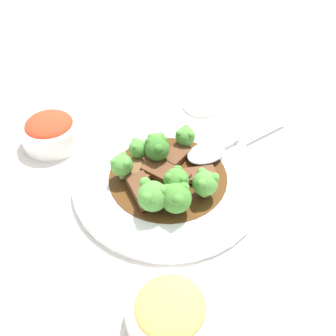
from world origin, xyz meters
The scene contains 20 objects.
ground_plane centered at (0.00, 0.00, 0.00)m, with size 4.00×4.00×0.00m, color silver.
main_plate centered at (0.00, 0.00, 0.01)m, with size 0.31×0.31×0.02m.
beef_strip_0 centered at (0.01, 0.00, 0.03)m, with size 0.04×0.08×0.02m.
beef_strip_1 centered at (0.06, -0.01, 0.03)m, with size 0.06×0.07×0.01m.
beef_strip_2 centered at (0.02, -0.04, 0.02)m, with size 0.05×0.06×0.01m.
beef_strip_3 centered at (-0.02, 0.04, 0.02)m, with size 0.07×0.07×0.01m.
beef_strip_4 centered at (-0.04, -0.01, 0.02)m, with size 0.05×0.04×0.01m.
broccoli_floret_0 centered at (-0.01, -0.06, 0.04)m, with size 0.03×0.03×0.04m.
broccoli_floret_1 centered at (0.06, 0.05, 0.05)m, with size 0.05×0.05×0.05m.
broccoli_floret_2 centered at (-0.08, -0.01, 0.04)m, with size 0.03×0.03×0.04m.
broccoli_floret_3 centered at (0.01, 0.07, 0.05)m, with size 0.04×0.04×0.04m.
broccoli_floret_4 centered at (-0.04, -0.05, 0.04)m, with size 0.03×0.03×0.04m.
broccoli_floret_5 centered at (0.03, 0.03, 0.05)m, with size 0.04×0.04×0.05m.
broccoli_floret_6 centered at (0.07, 0.02, 0.05)m, with size 0.05×0.05×0.05m.
broccoli_floret_7 centered at (-0.01, -0.03, 0.05)m, with size 0.04×0.04×0.05m.
broccoli_floret_8 centered at (0.04, -0.06, 0.05)m, with size 0.04×0.04×0.04m.
serving_spoon centered at (-0.09, 0.04, 0.03)m, with size 0.22×0.12×0.01m.
side_bowl_kimchi centered at (0.02, -0.23, 0.03)m, with size 0.11×0.11×0.06m.
side_bowl_appetizer centered at (0.20, 0.12, 0.02)m, with size 0.11×0.11×0.04m.
sauce_dish centered at (-0.22, -0.05, 0.01)m, with size 0.07×0.07×0.01m.
Camera 1 is at (0.39, 0.23, 0.48)m, focal length 42.00 mm.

